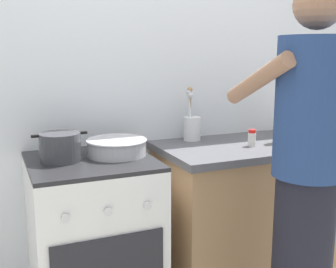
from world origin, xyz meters
name	(u,v)px	position (x,y,z in m)	size (l,w,h in m)	color
back_wall	(166,80)	(0.20, 0.50, 1.25)	(3.20, 0.10, 2.50)	silver
countertop	(243,217)	(0.55, 0.15, 0.45)	(1.00, 0.60, 0.90)	#99724C
stove_range	(94,245)	(-0.35, 0.15, 0.45)	(0.60, 0.62, 0.90)	white
pot	(60,147)	(-0.49, 0.17, 0.97)	(0.26, 0.19, 0.14)	#38383D
mixing_bowl	(117,146)	(-0.21, 0.17, 0.95)	(0.31, 0.31, 0.08)	#B7B7BC
utensil_crock	(192,126)	(0.30, 0.36, 0.99)	(0.10, 0.10, 0.32)	silver
spice_bottle	(252,138)	(0.54, 0.08, 0.95)	(0.04, 0.04, 0.09)	silver
oil_bottle	(281,125)	(0.75, 0.10, 1.00)	(0.06, 0.06, 0.25)	gold
person	(306,184)	(0.43, -0.48, 0.86)	(0.41, 0.50, 1.70)	black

